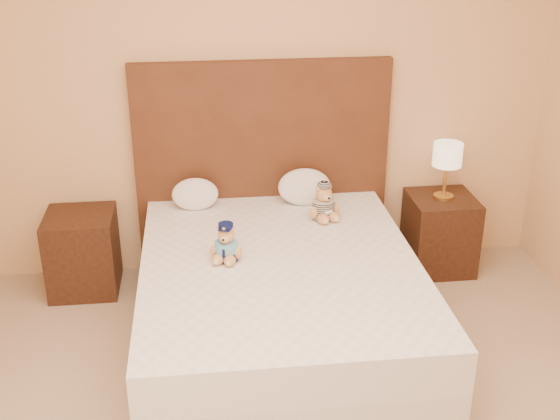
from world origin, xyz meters
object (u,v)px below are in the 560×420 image
(teddy_police, at_px, (226,242))
(pillow_right, at_px, (305,185))
(pillow_left, at_px, (195,193))
(bed, at_px, (280,302))
(lamp, at_px, (447,157))
(teddy_prisoner, at_px, (324,202))
(nightstand_right, at_px, (440,233))
(nightstand_left, at_px, (83,252))

(teddy_police, height_order, pillow_right, pillow_right)
(teddy_police, xyz_separation_m, pillow_left, (-0.17, 0.78, -0.00))
(pillow_right, bearing_deg, pillow_left, 180.00)
(bed, relative_size, teddy_police, 8.72)
(lamp, bearing_deg, bed, -147.38)
(lamp, xyz_separation_m, teddy_prisoner, (-0.90, -0.25, -0.18))
(nightstand_right, height_order, pillow_right, pillow_right)
(teddy_police, height_order, pillow_left, teddy_police)
(teddy_prisoner, bearing_deg, pillow_left, 143.33)
(nightstand_left, distance_m, pillow_left, 0.87)
(bed, xyz_separation_m, teddy_prisoner, (0.35, 0.55, 0.40))
(nightstand_right, height_order, pillow_left, pillow_left)
(nightstand_right, distance_m, teddy_prisoner, 1.01)
(lamp, bearing_deg, teddy_prisoner, -164.44)
(bed, height_order, nightstand_right, same)
(teddy_police, bearing_deg, nightstand_right, 44.19)
(nightstand_right, bearing_deg, pillow_right, 178.25)
(pillow_right, bearing_deg, nightstand_right, -1.75)
(nightstand_right, bearing_deg, nightstand_left, 180.00)
(nightstand_left, distance_m, teddy_police, 1.27)
(pillow_right, bearing_deg, nightstand_left, -178.87)
(bed, xyz_separation_m, nightstand_right, (1.25, 0.80, -0.00))
(bed, relative_size, teddy_prisoner, 8.22)
(lamp, xyz_separation_m, teddy_police, (-1.55, -0.75, -0.18))
(bed, bearing_deg, teddy_prisoner, 57.39)
(nightstand_left, distance_m, teddy_prisoner, 1.67)
(bed, distance_m, teddy_police, 0.50)
(nightstand_left, bearing_deg, pillow_left, 2.22)
(bed, xyz_separation_m, pillow_right, (0.27, 0.83, 0.40))
(pillow_left, bearing_deg, lamp, -1.00)
(bed, relative_size, nightstand_right, 3.64)
(bed, bearing_deg, pillow_right, 72.05)
(bed, distance_m, lamp, 1.59)
(teddy_police, bearing_deg, lamp, 44.19)
(bed, distance_m, pillow_right, 0.96)
(nightstand_right, height_order, lamp, lamp)
(lamp, relative_size, pillow_right, 1.10)
(nightstand_left, xyz_separation_m, pillow_left, (0.78, 0.03, 0.39))
(nightstand_left, height_order, teddy_police, teddy_police)
(lamp, distance_m, pillow_left, 1.74)
(teddy_prisoner, distance_m, pillow_right, 0.29)
(pillow_right, bearing_deg, teddy_prisoner, -73.47)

